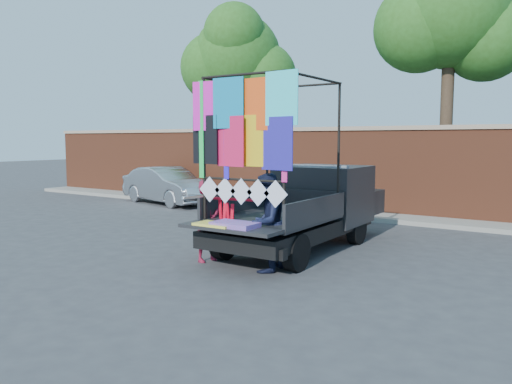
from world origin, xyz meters
The scene contains 10 objects.
ground centered at (0.00, 0.00, 0.00)m, with size 90.00×90.00×0.00m, color #38383A.
brick_wall centered at (0.00, 7.00, 1.33)m, with size 30.00×0.45×2.61m.
curb centered at (0.00, 6.30, 0.06)m, with size 30.00×1.20×0.12m, color gray.
tree_left centered at (-6.48, 8.12, 5.12)m, with size 4.20×3.30×7.05m.
tree_mid centered at (1.02, 8.12, 5.70)m, with size 4.20×3.30×7.73m.
pickup_truck centered at (-0.29, 2.20, 0.83)m, with size 2.09×5.24×3.30m.
sedan centered at (-7.61, 5.54, 0.64)m, with size 1.35×3.88×1.28m, color #AEAFB5.
woman centered at (-1.22, -0.15, 0.75)m, with size 0.54×0.36×1.49m, color maroon.
man centered at (0.04, -0.15, 0.83)m, with size 0.81×0.63×1.66m, color #161B37.
streamer_bundle centered at (-0.70, -0.16, 0.99)m, with size 0.98×0.19×0.67m.
Camera 1 is at (4.46, -7.14, 2.22)m, focal length 35.00 mm.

